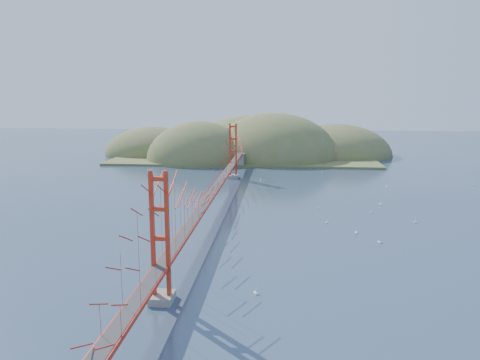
# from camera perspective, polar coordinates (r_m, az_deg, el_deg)

# --- Properties ---
(ground) EXTENTS (320.00, 320.00, 0.00)m
(ground) POSITION_cam_1_polar(r_m,az_deg,el_deg) (70.82, -3.38, -4.18)
(ground) COLOR #2D405B
(ground) RESTS_ON ground
(bridge) EXTENTS (2.20, 94.40, 12.00)m
(bridge) POSITION_cam_1_polar(r_m,az_deg,el_deg) (69.53, -3.42, 1.45)
(bridge) COLOR gray
(bridge) RESTS_ON ground
(far_headlands) EXTENTS (84.00, 58.00, 25.00)m
(far_headlands) POSITION_cam_1_polar(r_m,az_deg,el_deg) (137.63, 1.74, 3.12)
(far_headlands) COLOR olive
(far_headlands) RESTS_ON ground
(sailboat_6) EXTENTS (0.69, 0.69, 0.73)m
(sailboat_6) POSITION_cam_1_polar(r_m,az_deg,el_deg) (60.15, 16.61, -7.18)
(sailboat_6) COLOR white
(sailboat_6) RESTS_ON ground
(sailboat_3) EXTENTS (0.54, 0.54, 0.58)m
(sailboat_3) POSITION_cam_1_polar(r_m,az_deg,el_deg) (97.31, 2.54, 0.02)
(sailboat_3) COLOR white
(sailboat_3) RESTS_ON ground
(sailboat_8) EXTENTS (0.61, 0.61, 0.66)m
(sailboat_8) POSITION_cam_1_polar(r_m,az_deg,el_deg) (79.45, 16.72, -2.86)
(sailboat_8) COLOR white
(sailboat_8) RESTS_ON ground
(sailboat_14) EXTENTS (0.57, 0.57, 0.65)m
(sailboat_14) POSITION_cam_1_polar(r_m,az_deg,el_deg) (67.17, 10.52, -5.04)
(sailboat_14) COLOR white
(sailboat_14) RESTS_ON ground
(sailboat_12) EXTENTS (0.49, 0.41, 0.57)m
(sailboat_12) POSITION_cam_1_polar(r_m,az_deg,el_deg) (108.58, 10.00, 0.99)
(sailboat_12) COLOR white
(sailboat_12) RESTS_ON ground
(sailboat_1) EXTENTS (0.52, 0.52, 0.55)m
(sailboat_1) POSITION_cam_1_polar(r_m,az_deg,el_deg) (74.97, 9.52, -3.36)
(sailboat_1) COLOR white
(sailboat_1) RESTS_ON ground
(sailboat_2) EXTENTS (0.58, 0.51, 0.65)m
(sailboat_2) POSITION_cam_1_polar(r_m,az_deg,el_deg) (70.67, 20.57, -4.77)
(sailboat_2) COLOR white
(sailboat_2) RESTS_ON ground
(sailboat_15) EXTENTS (0.49, 0.55, 0.62)m
(sailboat_15) POSITION_cam_1_polar(r_m,az_deg,el_deg) (95.28, 17.48, -0.70)
(sailboat_15) COLOR white
(sailboat_15) RESTS_ON ground
(sailboat_0) EXTENTS (0.48, 0.59, 0.69)m
(sailboat_0) POSITION_cam_1_polar(r_m,az_deg,el_deg) (63.31, 13.99, -6.15)
(sailboat_0) COLOR white
(sailboat_0) RESTS_ON ground
(sailboat_10) EXTENTS (0.64, 0.64, 0.71)m
(sailboat_10) POSITION_cam_1_polar(r_m,az_deg,el_deg) (43.95, 1.90, -13.50)
(sailboat_10) COLOR white
(sailboat_10) RESTS_ON ground
(sailboat_16) EXTENTS (0.57, 0.57, 0.61)m
(sailboat_16) POSITION_cam_1_polar(r_m,az_deg,el_deg) (74.24, 15.72, -3.75)
(sailboat_16) COLOR white
(sailboat_16) RESTS_ON ground
(sailboat_extra_0) EXTENTS (0.52, 0.46, 0.60)m
(sailboat_extra_0) POSITION_cam_1_polar(r_m,az_deg,el_deg) (103.21, 26.54, -0.49)
(sailboat_extra_0) COLOR white
(sailboat_extra_0) RESTS_ON ground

